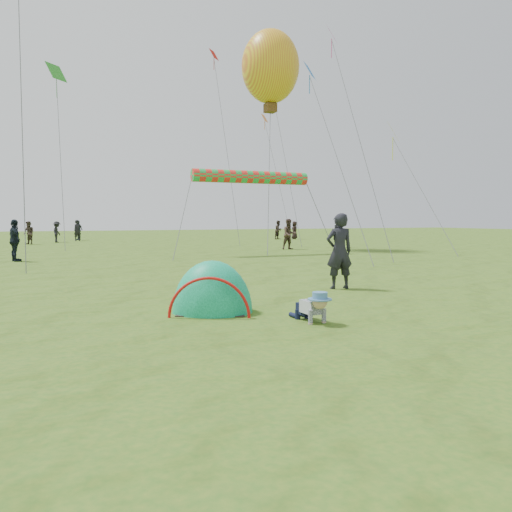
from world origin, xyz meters
name	(u,v)px	position (x,y,z in m)	size (l,w,h in m)	color
ground	(300,315)	(0.00, 0.00, 0.00)	(140.00, 140.00, 0.00)	#2D5A19
crawling_toddler	(313,306)	(-0.10, -0.63, 0.29)	(0.53, 0.75, 0.58)	black
popup_tent	(212,312)	(-1.42, 0.99, 0.00)	(1.57, 1.29, 2.03)	#02743A
standing_adult	(339,251)	(2.65, 2.76, 0.98)	(0.72, 0.47, 1.96)	black
crowd_person_1	(289,234)	(9.11, 17.95, 0.90)	(0.87, 0.68, 1.80)	#42302A
crowd_person_4	(295,230)	(16.38, 30.89, 0.79)	(0.77, 0.50, 1.58)	black
crowd_person_6	(336,233)	(12.76, 18.56, 0.89)	(0.65, 0.43, 1.79)	black
crowd_person_7	(279,230)	(14.93, 31.15, 0.82)	(0.80, 0.62, 1.65)	#2D221F
crowd_person_8	(15,240)	(-5.39, 15.29, 0.90)	(1.05, 0.44, 1.79)	black
crowd_person_9	(57,232)	(-3.14, 32.66, 0.81)	(1.04, 0.60, 1.61)	black
crowd_person_12	(77,230)	(-1.50, 34.85, 0.85)	(0.62, 0.41, 1.71)	black
crowd_person_13	(29,233)	(-5.05, 30.29, 0.82)	(0.79, 0.62, 1.63)	#41332D
crowd_person_14	(78,230)	(-1.30, 36.67, 0.84)	(0.99, 0.41, 1.68)	#26313D
balloon_kite	(270,71)	(8.35, 19.00, 10.47)	(3.40, 3.40, 4.77)	yellow
rainbow_tube_kite	(251,177)	(5.44, 15.08, 3.90)	(0.64, 0.64, 6.15)	red
diamond_kite_1	(265,118)	(12.86, 29.62, 10.03)	(0.75, 0.75, 0.00)	orange
diamond_kite_2	(393,131)	(13.93, 14.69, 6.70)	(1.30, 1.30, 0.00)	yellow
diamond_kite_3	(56,72)	(-3.10, 26.52, 11.08)	(1.27, 1.27, 0.00)	green
diamond_kite_4	(310,71)	(7.10, 12.18, 8.56)	(0.83, 0.83, 0.00)	blue
diamond_kite_5	(332,34)	(9.04, 13.42, 10.87)	(0.92, 0.92, 0.00)	#E948A0
diamond_kite_6	(214,55)	(7.62, 27.03, 13.68)	(0.85, 0.85, 0.00)	#BF1106
diamond_kite_7	(269,68)	(10.79, 24.46, 12.40)	(0.76, 0.76, 0.00)	gold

